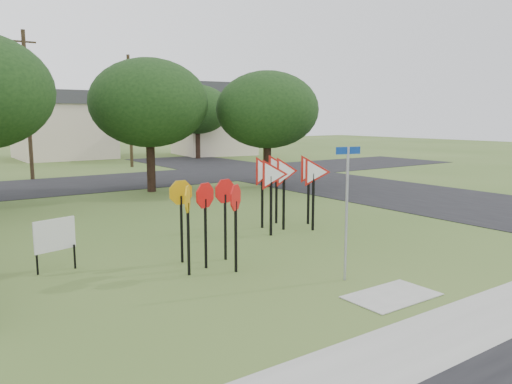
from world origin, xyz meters
TOP-DOWN VIEW (x-y plane):
  - ground at (0.00, 0.00)m, footprint 140.00×140.00m
  - sidewalk at (0.00, -4.20)m, footprint 30.00×1.60m
  - street_right at (12.00, 10.00)m, footprint 8.00×50.00m
  - street_far at (0.00, 20.00)m, footprint 60.00×8.00m
  - curb_pad at (0.00, -2.40)m, footprint 2.00×1.20m
  - street_name_sign at (-0.05, -1.03)m, footprint 0.64×0.15m
  - stop_sign_cluster at (-2.20, 1.74)m, footprint 2.00×1.78m
  - yield_sign_cluster at (2.29, 4.16)m, footprint 3.22×2.25m
  - info_board at (-5.48, 3.60)m, footprint 1.05×0.31m
  - far_pole_a at (-2.00, 24.00)m, footprint 1.40×0.24m
  - far_pole_b at (6.00, 28.00)m, footprint 1.40×0.24m
  - house_mid at (4.00, 40.00)m, footprint 8.40×8.40m
  - house_right at (18.00, 36.00)m, footprint 8.30×8.30m
  - tree_near_mid at (2.00, 15.00)m, footprint 6.00×6.00m
  - tree_near_right at (8.00, 13.00)m, footprint 5.60×5.60m
  - tree_far_right at (14.00, 32.00)m, footprint 6.00×6.00m

SIDE VIEW (x-z plane):
  - ground at x=0.00m, z-range 0.00..0.00m
  - sidewalk at x=0.00m, z-range 0.00..0.02m
  - street_right at x=12.00m, z-range 0.00..0.02m
  - street_far at x=0.00m, z-range 0.00..0.02m
  - curb_pad at x=0.00m, z-range 0.00..0.02m
  - info_board at x=-5.48m, z-range 0.23..1.57m
  - stop_sign_cluster at x=-2.20m, z-range 0.56..2.78m
  - street_name_sign at x=-0.05m, z-range 0.22..3.38m
  - yield_sign_cluster at x=2.29m, z-range 0.60..3.17m
  - house_mid at x=4.00m, z-range 0.05..6.25m
  - house_right at x=18.00m, z-range 0.05..7.25m
  - tree_near_right at x=8.00m, z-range 1.06..7.39m
  - far_pole_b at x=6.00m, z-range 0.10..8.60m
  - tree_near_mid at x=2.00m, z-range 1.14..7.94m
  - tree_far_right at x=14.00m, z-range 1.14..7.94m
  - far_pole_a at x=-2.00m, z-range 0.10..9.10m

